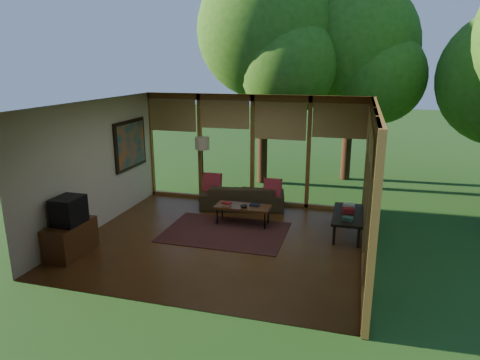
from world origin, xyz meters
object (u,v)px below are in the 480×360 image
(floor_lamp, at_px, (202,147))
(coffee_table, at_px, (243,207))
(media_cabinet, at_px, (71,239))
(side_console, at_px, (348,216))
(sofa, at_px, (242,197))
(television, at_px, (69,210))

(floor_lamp, bearing_deg, coffee_table, -43.06)
(floor_lamp, bearing_deg, media_cabinet, -108.95)
(floor_lamp, xyz_separation_m, side_console, (3.63, -1.29, -1.00))
(sofa, bearing_deg, television, 43.70)
(sofa, xyz_separation_m, media_cabinet, (-2.35, -3.36, 0.01))
(television, distance_m, coffee_table, 3.53)
(media_cabinet, bearing_deg, side_console, 25.55)
(television, distance_m, floor_lamp, 3.86)
(floor_lamp, distance_m, coffee_table, 2.17)
(media_cabinet, distance_m, television, 0.55)
(side_console, bearing_deg, floor_lamp, 160.35)
(side_console, bearing_deg, television, -154.36)
(sofa, bearing_deg, side_console, 146.24)
(media_cabinet, bearing_deg, television, 0.00)
(television, bearing_deg, side_console, 25.64)
(television, distance_m, side_console, 5.40)
(sofa, xyz_separation_m, coffee_table, (0.30, -1.05, 0.10))
(sofa, distance_m, media_cabinet, 4.10)
(media_cabinet, height_order, coffee_table, media_cabinet)
(television, bearing_deg, media_cabinet, 180.00)
(media_cabinet, bearing_deg, floor_lamp, 71.05)
(television, height_order, coffee_table, television)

